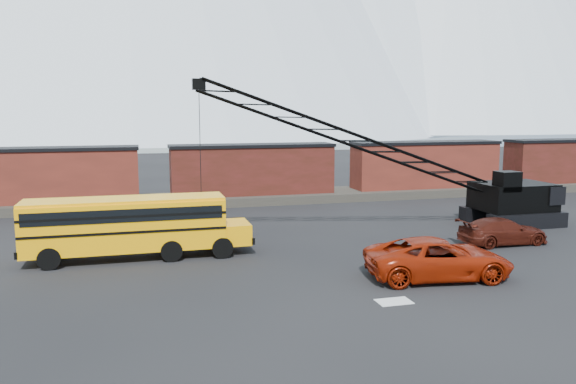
# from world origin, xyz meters

# --- Properties ---
(ground) EXTENTS (160.00, 160.00, 0.00)m
(ground) POSITION_xyz_m (0.00, 0.00, 0.00)
(ground) COLOR black
(ground) RESTS_ON ground
(gravel_berm) EXTENTS (120.00, 5.00, 0.70)m
(gravel_berm) POSITION_xyz_m (0.00, 22.00, 0.35)
(gravel_berm) COLOR #423E36
(gravel_berm) RESTS_ON ground
(boxcar_west_near) EXTENTS (13.70, 3.10, 4.17)m
(boxcar_west_near) POSITION_xyz_m (-16.00, 22.00, 2.76)
(boxcar_west_near) COLOR #4B1C15
(boxcar_west_near) RESTS_ON gravel_berm
(boxcar_mid) EXTENTS (13.70, 3.10, 4.17)m
(boxcar_mid) POSITION_xyz_m (0.00, 22.00, 2.76)
(boxcar_mid) COLOR #531A17
(boxcar_mid) RESTS_ON gravel_berm
(boxcar_east_near) EXTENTS (13.70, 3.10, 4.17)m
(boxcar_east_near) POSITION_xyz_m (16.00, 22.00, 2.76)
(boxcar_east_near) COLOR #4B1C15
(boxcar_east_near) RESTS_ON gravel_berm
(boxcar_east_far) EXTENTS (13.70, 3.10, 4.17)m
(boxcar_east_far) POSITION_xyz_m (32.00, 22.00, 2.76)
(boxcar_east_far) COLOR #531A17
(boxcar_east_far) RESTS_ON gravel_berm
(snow_patch) EXTENTS (1.40, 0.90, 0.02)m
(snow_patch) POSITION_xyz_m (0.50, -4.00, 0.01)
(snow_patch) COLOR silver
(snow_patch) RESTS_ON ground
(school_bus) EXTENTS (11.65, 2.65, 3.19)m
(school_bus) POSITION_xyz_m (-9.63, 5.68, 1.79)
(school_bus) COLOR #FFA705
(school_bus) RESTS_ON ground
(red_pickup) EXTENTS (7.02, 3.94, 1.85)m
(red_pickup) POSITION_xyz_m (3.88, -1.55, 0.93)
(red_pickup) COLOR maroon
(red_pickup) RESTS_ON ground
(maroon_suv) EXTENTS (5.22, 2.13, 1.51)m
(maroon_suv) POSITION_xyz_m (10.87, 3.42, 0.76)
(maroon_suv) COLOR #3D120A
(maroon_suv) RESTS_ON ground
(crawler_crane) EXTENTS (24.32, 4.20, 9.54)m
(crawler_crane) POSITION_xyz_m (4.90, 7.94, 5.33)
(crawler_crane) COLOR black
(crawler_crane) RESTS_ON ground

